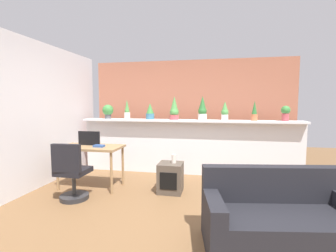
{
  "coord_description": "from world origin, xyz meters",
  "views": [
    {
      "loc": [
        0.6,
        -3.1,
        1.5
      ],
      "look_at": [
        -0.26,
        1.19,
        1.1
      ],
      "focal_mm": 25.99,
      "sensor_mm": 36.0,
      "label": 1
    }
  ],
  "objects_px": {
    "tv_monitor": "(89,138)",
    "vase_on_shelf": "(174,159)",
    "office_chair": "(72,176)",
    "book_on_desk": "(99,146)",
    "desk": "(91,151)",
    "potted_plant_2": "(150,112)",
    "couch": "(280,221)",
    "potted_plant_0": "(108,111)",
    "potted_plant_1": "(127,111)",
    "potted_plant_6": "(254,111)",
    "side_cube_shelf": "(170,178)",
    "potted_plant_4": "(202,109)",
    "potted_plant_7": "(286,112)",
    "potted_plant_5": "(225,111)",
    "potted_plant_3": "(174,109)"
  },
  "relations": [
    {
      "from": "vase_on_shelf",
      "to": "potted_plant_4",
      "type": "bearing_deg",
      "value": 69.52
    },
    {
      "from": "office_chair",
      "to": "book_on_desk",
      "type": "xyz_separation_m",
      "value": [
        0.18,
        0.56,
        0.38
      ]
    },
    {
      "from": "potted_plant_4",
      "to": "desk",
      "type": "relative_size",
      "value": 0.45
    },
    {
      "from": "potted_plant_4",
      "to": "book_on_desk",
      "type": "distance_m",
      "value": 2.18
    },
    {
      "from": "potted_plant_3",
      "to": "side_cube_shelf",
      "type": "height_order",
      "value": "potted_plant_3"
    },
    {
      "from": "potted_plant_0",
      "to": "tv_monitor",
      "type": "distance_m",
      "value": 1.22
    },
    {
      "from": "potted_plant_4",
      "to": "potted_plant_5",
      "type": "relative_size",
      "value": 1.29
    },
    {
      "from": "vase_on_shelf",
      "to": "couch",
      "type": "relative_size",
      "value": 0.09
    },
    {
      "from": "potted_plant_1",
      "to": "tv_monitor",
      "type": "relative_size",
      "value": 1.05
    },
    {
      "from": "couch",
      "to": "side_cube_shelf",
      "type": "bearing_deg",
      "value": 136.37
    },
    {
      "from": "potted_plant_1",
      "to": "desk",
      "type": "relative_size",
      "value": 0.39
    },
    {
      "from": "potted_plant_7",
      "to": "tv_monitor",
      "type": "distance_m",
      "value": 3.76
    },
    {
      "from": "potted_plant_6",
      "to": "side_cube_shelf",
      "type": "xyz_separation_m",
      "value": [
        -1.48,
        -1.12,
        -1.1
      ]
    },
    {
      "from": "potted_plant_2",
      "to": "couch",
      "type": "distance_m",
      "value": 3.41
    },
    {
      "from": "couch",
      "to": "potted_plant_4",
      "type": "bearing_deg",
      "value": 111.18
    },
    {
      "from": "potted_plant_5",
      "to": "desk",
      "type": "bearing_deg",
      "value": -153.4
    },
    {
      "from": "office_chair",
      "to": "book_on_desk",
      "type": "distance_m",
      "value": 0.7
    },
    {
      "from": "tv_monitor",
      "to": "vase_on_shelf",
      "type": "relative_size",
      "value": 2.78
    },
    {
      "from": "desk",
      "to": "office_chair",
      "type": "height_order",
      "value": "office_chair"
    },
    {
      "from": "potted_plant_1",
      "to": "potted_plant_6",
      "type": "height_order",
      "value": "potted_plant_1"
    },
    {
      "from": "potted_plant_0",
      "to": "desk",
      "type": "xyz_separation_m",
      "value": [
        0.22,
        -1.19,
        -0.67
      ]
    },
    {
      "from": "potted_plant_7",
      "to": "office_chair",
      "type": "xyz_separation_m",
      "value": [
        -3.49,
        -1.78,
        -0.94
      ]
    },
    {
      "from": "potted_plant_2",
      "to": "potted_plant_1",
      "type": "bearing_deg",
      "value": -179.52
    },
    {
      "from": "potted_plant_7",
      "to": "side_cube_shelf",
      "type": "relative_size",
      "value": 0.59
    },
    {
      "from": "potted_plant_0",
      "to": "vase_on_shelf",
      "type": "xyz_separation_m",
      "value": [
        1.71,
        -1.12,
        -0.77
      ]
    },
    {
      "from": "potted_plant_6",
      "to": "potted_plant_0",
      "type": "bearing_deg",
      "value": 179.47
    },
    {
      "from": "potted_plant_5",
      "to": "office_chair",
      "type": "relative_size",
      "value": 0.42
    },
    {
      "from": "potted_plant_0",
      "to": "potted_plant_4",
      "type": "xyz_separation_m",
      "value": [
        2.11,
        -0.03,
        0.04
      ]
    },
    {
      "from": "potted_plant_0",
      "to": "office_chair",
      "type": "bearing_deg",
      "value": -82.75
    },
    {
      "from": "potted_plant_0",
      "to": "potted_plant_5",
      "type": "bearing_deg",
      "value": -0.37
    },
    {
      "from": "potted_plant_0",
      "to": "potted_plant_1",
      "type": "distance_m",
      "value": 0.46
    },
    {
      "from": "potted_plant_2",
      "to": "tv_monitor",
      "type": "height_order",
      "value": "potted_plant_2"
    },
    {
      "from": "potted_plant_6",
      "to": "book_on_desk",
      "type": "height_order",
      "value": "potted_plant_6"
    },
    {
      "from": "potted_plant_1",
      "to": "couch",
      "type": "height_order",
      "value": "potted_plant_1"
    },
    {
      "from": "vase_on_shelf",
      "to": "book_on_desk",
      "type": "height_order",
      "value": "book_on_desk"
    },
    {
      "from": "potted_plant_5",
      "to": "couch",
      "type": "distance_m",
      "value": 2.75
    },
    {
      "from": "office_chair",
      "to": "potted_plant_0",
      "type": "bearing_deg",
      "value": 97.25
    },
    {
      "from": "potted_plant_3",
      "to": "tv_monitor",
      "type": "xyz_separation_m",
      "value": [
        -1.38,
        -1.08,
        -0.5
      ]
    },
    {
      "from": "side_cube_shelf",
      "to": "couch",
      "type": "height_order",
      "value": "couch"
    },
    {
      "from": "potted_plant_1",
      "to": "potted_plant_7",
      "type": "height_order",
      "value": "potted_plant_1"
    },
    {
      "from": "book_on_desk",
      "to": "potted_plant_3",
      "type": "bearing_deg",
      "value": 47.41
    },
    {
      "from": "potted_plant_4",
      "to": "book_on_desk",
      "type": "bearing_deg",
      "value": -144.49
    },
    {
      "from": "book_on_desk",
      "to": "vase_on_shelf",
      "type": "bearing_deg",
      "value": 5.58
    },
    {
      "from": "potted_plant_2",
      "to": "potted_plant_4",
      "type": "height_order",
      "value": "potted_plant_4"
    },
    {
      "from": "side_cube_shelf",
      "to": "couch",
      "type": "xyz_separation_m",
      "value": [
        1.41,
        -1.35,
        0.03
      ]
    },
    {
      "from": "potted_plant_1",
      "to": "book_on_desk",
      "type": "xyz_separation_m",
      "value": [
        -0.05,
        -1.24,
        -0.57
      ]
    },
    {
      "from": "potted_plant_7",
      "to": "office_chair",
      "type": "height_order",
      "value": "potted_plant_7"
    },
    {
      "from": "potted_plant_2",
      "to": "couch",
      "type": "height_order",
      "value": "potted_plant_2"
    },
    {
      "from": "potted_plant_7",
      "to": "desk",
      "type": "bearing_deg",
      "value": -161.62
    },
    {
      "from": "potted_plant_0",
      "to": "side_cube_shelf",
      "type": "height_order",
      "value": "potted_plant_0"
    }
  ]
}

